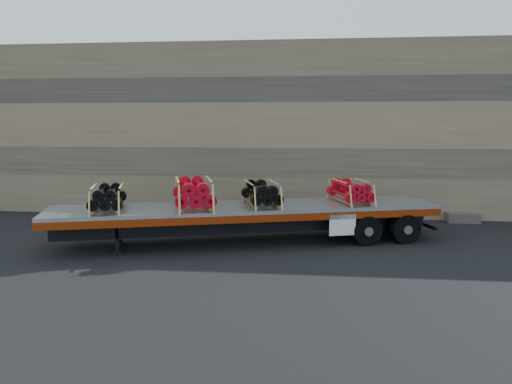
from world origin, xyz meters
The scene contains 7 objects.
ground centered at (0.00, 0.00, 0.00)m, with size 120.00×120.00×0.00m, color black.
rock_wall centered at (0.00, 6.50, 3.50)m, with size 44.00×3.00×7.00m, color #7A6B54.
trailer centered at (-0.86, 0.47, 0.61)m, with size 12.13×2.33×1.21m, color #A7AAAF, non-canonical shape.
bundle_front centered at (-4.86, -0.76, 1.56)m, with size 0.97×1.94×0.69m, color black, non-canonical shape.
bundle_midfront centered at (-2.43, -0.01, 1.63)m, with size 1.17×2.35×0.83m, color red, non-canonical shape.
bundle_midrear centered at (-0.39, 0.62, 1.56)m, with size 0.98×1.96×0.69m, color black, non-canonical shape.
bundle_rear centered at (2.46, 1.50, 1.55)m, with size 0.96×1.92×0.68m, color red, non-canonical shape.
Camera 1 is at (1.15, -14.92, 3.79)m, focal length 35.00 mm.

